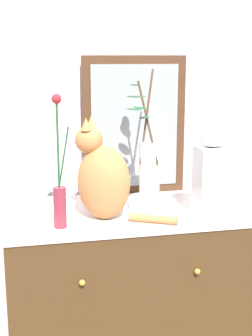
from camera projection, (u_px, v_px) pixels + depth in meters
wall_back at (111, 94)px, 2.29m from camera, size 4.40×0.08×2.60m
sideboard at (126, 299)px, 2.16m from camera, size 1.02×0.55×0.84m
mirror_leaning at (134, 126)px, 2.25m from camera, size 0.48×0.03×0.64m
cat_sitting at (103, 177)px, 1.91m from camera, size 0.40×0.27×0.41m
vase_slim_green at (60, 193)px, 1.82m from camera, size 0.07×0.05×0.50m
bowl_porcelain at (149, 202)px, 2.09m from camera, size 0.17×0.17×0.05m
vase_glass_clear at (149, 165)px, 2.05m from camera, size 0.15×0.23×0.54m
jar_lidded_porcelain at (211, 176)px, 1.93m from camera, size 0.12×0.12×0.38m
candle_pillar at (216, 188)px, 2.13m from camera, size 0.05×0.05×0.15m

